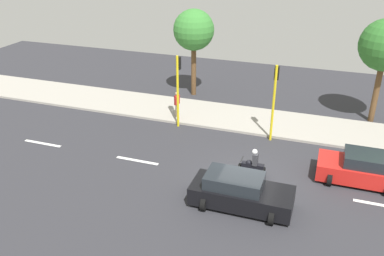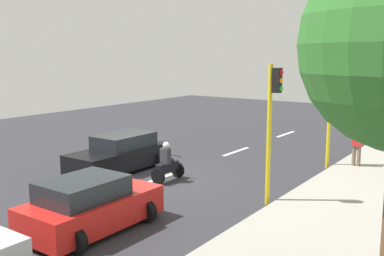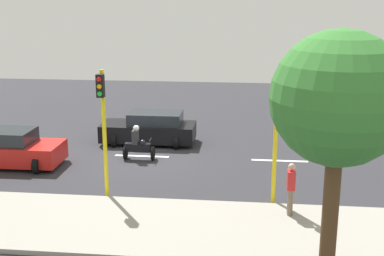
# 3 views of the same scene
# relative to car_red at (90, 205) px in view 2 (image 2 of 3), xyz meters

# --- Properties ---
(ground_plane) EXTENTS (40.00, 60.00, 0.10)m
(ground_plane) POSITION_rel_car_red_xyz_m (-1.77, 5.05, -0.76)
(ground_plane) COLOR #2D2D33
(sidewalk) EXTENTS (4.00, 60.00, 0.15)m
(sidewalk) POSITION_rel_car_red_xyz_m (5.23, 5.05, -0.64)
(sidewalk) COLOR #9E998E
(sidewalk) RESTS_ON ground
(lane_stripe_north) EXTENTS (0.20, 2.40, 0.01)m
(lane_stripe_north) POSITION_rel_car_red_xyz_m (-1.77, -0.95, -0.70)
(lane_stripe_north) COLOR white
(lane_stripe_north) RESTS_ON ground
(lane_stripe_mid) EXTENTS (0.20, 2.40, 0.01)m
(lane_stripe_mid) POSITION_rel_car_red_xyz_m (-1.77, 5.05, -0.70)
(lane_stripe_mid) COLOR white
(lane_stripe_mid) RESTS_ON ground
(lane_stripe_south) EXTENTS (0.20, 2.40, 0.01)m
(lane_stripe_south) POSITION_rel_car_red_xyz_m (-1.77, 11.05, -0.70)
(lane_stripe_south) COLOR white
(lane_stripe_south) RESTS_ON ground
(lane_stripe_far_south) EXTENTS (0.20, 2.40, 0.01)m
(lane_stripe_far_south) POSITION_rel_car_red_xyz_m (-1.77, 17.05, -0.70)
(lane_stripe_far_south) COLOR white
(lane_stripe_far_south) RESTS_ON ground
(car_red) EXTENTS (2.30, 3.88, 1.52)m
(car_red) POSITION_rel_car_red_xyz_m (0.00, 0.00, 0.00)
(car_red) COLOR red
(car_red) RESTS_ON ground
(car_black) EXTENTS (2.25, 4.43, 1.52)m
(car_black) POSITION_rel_car_red_xyz_m (-3.86, 5.03, 0.00)
(car_black) COLOR black
(car_black) RESTS_ON ground
(motorcycle) EXTENTS (0.60, 1.30, 1.53)m
(motorcycle) POSITION_rel_car_red_xyz_m (-1.30, 5.00, -0.07)
(motorcycle) COLOR black
(motorcycle) RESTS_ON ground
(pedestrian_near_signal) EXTENTS (0.40, 0.24, 1.69)m
(pedestrian_near_signal) POSITION_rel_car_red_xyz_m (4.05, 11.01, 0.35)
(pedestrian_near_signal) COLOR #72604C
(pedestrian_near_signal) RESTS_ON sidewalk
(traffic_light_corner) EXTENTS (0.49, 0.24, 4.50)m
(traffic_light_corner) POSITION_rel_car_red_xyz_m (3.08, 4.79, 2.22)
(traffic_light_corner) COLOR yellow
(traffic_light_corner) RESTS_ON ground
(traffic_light_midblock) EXTENTS (0.49, 0.24, 4.50)m
(traffic_light_midblock) POSITION_rel_car_red_xyz_m (3.08, 10.54, 2.22)
(traffic_light_midblock) COLOR yellow
(traffic_light_midblock) RESTS_ON ground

